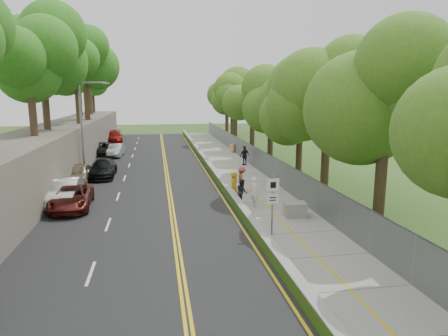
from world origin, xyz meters
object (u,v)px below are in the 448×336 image
(construction_barrel, at_px, (232,148))
(car_1, at_px, (65,192))
(painter_0, at_px, (234,183))
(concrete_block, at_px, (295,209))
(signpost, at_px, (273,197))
(person_far, at_px, (245,156))
(car_2, at_px, (71,198))
(streetlight, at_px, (84,121))

(construction_barrel, distance_m, car_1, 24.76)
(car_1, bearing_deg, painter_0, 2.83)
(concrete_block, bearing_deg, signpost, -128.86)
(construction_barrel, relative_size, person_far, 0.51)
(car_2, bearing_deg, person_far, 40.30)
(painter_0, relative_size, person_far, 0.81)
(car_1, xyz_separation_m, painter_0, (11.07, 0.70, -0.02))
(car_2, relative_size, person_far, 2.58)
(signpost, bearing_deg, painter_0, 92.06)
(painter_0, bearing_deg, streetlight, 66.61)
(concrete_block, bearing_deg, streetlight, 133.60)
(streetlight, relative_size, person_far, 4.22)
(streetlight, relative_size, car_2, 1.63)
(car_2, height_order, painter_0, painter_0)
(signpost, distance_m, person_far, 19.46)
(concrete_block, height_order, person_far, person_far)
(streetlight, bearing_deg, car_2, -85.92)
(streetlight, relative_size, painter_0, 5.21)
(concrete_block, bearing_deg, car_2, 163.46)
(streetlight, height_order, painter_0, streetlight)
(car_1, bearing_deg, car_2, -62.97)
(car_1, bearing_deg, concrete_block, -21.03)
(car_1, height_order, person_far, person_far)
(streetlight, relative_size, concrete_block, 6.51)
(car_2, bearing_deg, concrete_block, -19.20)
(construction_barrel, xyz_separation_m, car_1, (-14.62, -19.98, 0.31))
(signpost, relative_size, person_far, 1.64)
(streetlight, xyz_separation_m, car_1, (0.14, -9.36, -3.80))
(streetlight, height_order, car_1, streetlight)
(car_2, height_order, person_far, person_far)
(car_2, bearing_deg, streetlight, 91.42)
(signpost, distance_m, car_1, 13.75)
(concrete_block, distance_m, person_far, 16.58)
(streetlight, bearing_deg, signpost, -55.92)
(signpost, height_order, painter_0, signpost)
(signpost, xyz_separation_m, person_far, (2.90, 19.22, -0.96))
(signpost, xyz_separation_m, car_1, (-11.37, 7.65, -1.12))
(streetlight, bearing_deg, concrete_block, -46.40)
(streetlight, height_order, construction_barrel, streetlight)
(concrete_block, xyz_separation_m, painter_0, (-2.45, 5.69, 0.36))
(construction_barrel, bearing_deg, painter_0, -100.43)
(person_far, bearing_deg, construction_barrel, -116.96)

